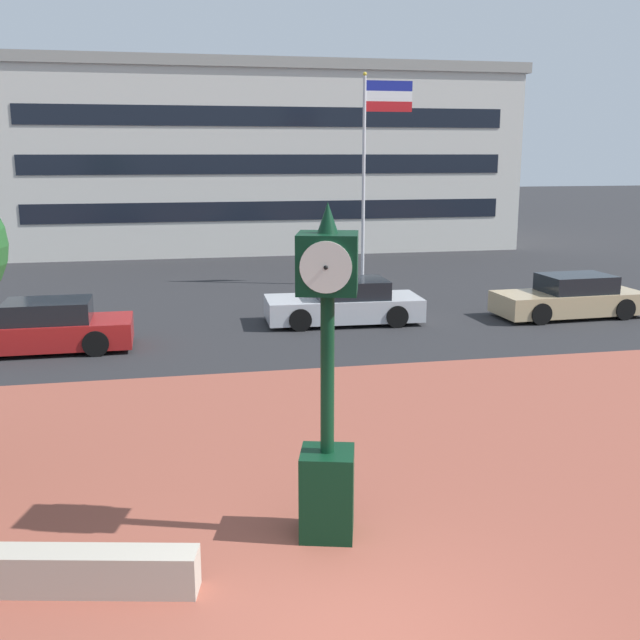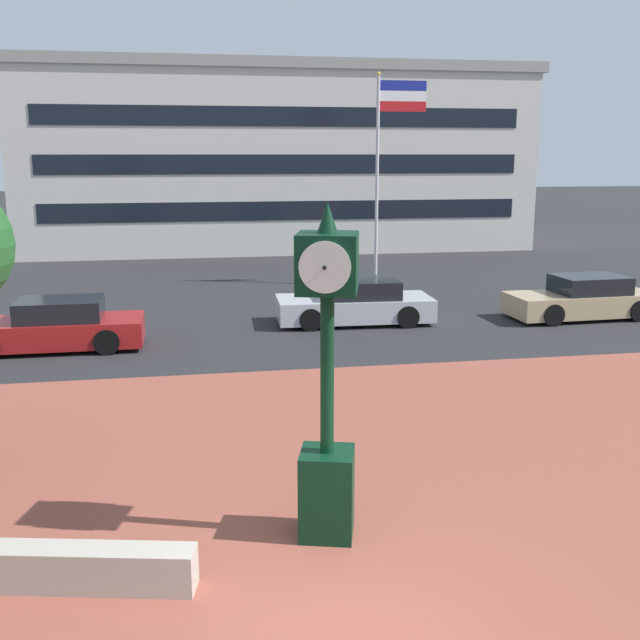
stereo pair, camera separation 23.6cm
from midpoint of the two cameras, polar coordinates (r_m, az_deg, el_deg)
The scene contains 9 objects.
ground_plane at distance 8.49m, azimuth 3.11°, elevation -22.56°, with size 200.00×200.00×0.00m, color #262628.
plaza_brick_paving at distance 10.96m, azimuth -0.49°, elevation -13.90°, with size 44.00×13.86×0.01m, color brown.
planter_wall at distance 9.55m, azimuth -18.47°, elevation -17.16°, with size 3.20×0.40×0.50m, color #ADA393.
street_clock at distance 9.56m, azimuth 1.25°, elevation -5.45°, with size 0.89×0.92×4.30m.
car_street_near at distance 20.31m, azimuth -18.95°, elevation -0.50°, with size 4.50×1.84×1.28m.
car_street_mid at distance 22.22m, azimuth 3.02°, elevation 1.23°, with size 4.55×2.07×1.28m.
car_street_distant at distance 24.23m, azimuth 19.38°, elevation 1.47°, with size 4.52×1.96×1.28m.
flagpole_primary at distance 28.37m, azimuth 5.08°, elevation 12.05°, with size 1.85×0.14×7.68m.
civic_building at distance 42.64m, azimuth -3.48°, elevation 12.02°, with size 25.85×12.35×9.20m.
Camera 2 is at (-1.53, -6.78, 4.86)m, focal length 42.78 mm.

